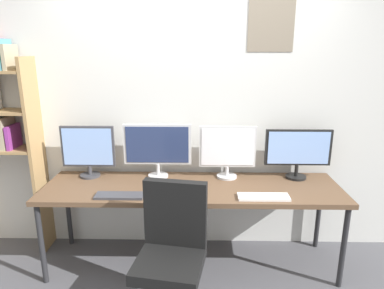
{
  "coord_description": "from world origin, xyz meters",
  "views": [
    {
      "loc": [
        0.06,
        -2.07,
        1.85
      ],
      "look_at": [
        0.0,
        0.65,
        1.09
      ],
      "focal_mm": 31.93,
      "sensor_mm": 36.0,
      "label": 1
    }
  ],
  "objects": [
    {
      "name": "wall_back",
      "position": [
        0.0,
        1.02,
        1.3
      ],
      "size": [
        4.9,
        0.11,
        2.6
      ],
      "color": "silver",
      "rests_on": "ground_plane"
    },
    {
      "name": "desk",
      "position": [
        0.0,
        0.6,
        0.69
      ],
      "size": [
        2.5,
        0.68,
        0.74
      ],
      "color": "brown",
      "rests_on": "ground_plane"
    },
    {
      "name": "office_chair",
      "position": [
        -0.13,
        -0.04,
        0.4
      ],
      "size": [
        0.52,
        0.52,
        0.99
      ],
      "color": "#2D2D33",
      "rests_on": "ground_plane"
    },
    {
      "name": "monitor_far_left",
      "position": [
        -0.93,
        0.81,
        0.99
      ],
      "size": [
        0.47,
        0.18,
        0.47
      ],
      "color": "#38383D",
      "rests_on": "desk"
    },
    {
      "name": "monitor_center_left",
      "position": [
        -0.31,
        0.81,
        1.02
      ],
      "size": [
        0.6,
        0.18,
        0.48
      ],
      "color": "silver",
      "rests_on": "desk"
    },
    {
      "name": "monitor_center_right",
      "position": [
        0.31,
        0.81,
        1.0
      ],
      "size": [
        0.5,
        0.18,
        0.47
      ],
      "color": "silver",
      "rests_on": "desk"
    },
    {
      "name": "monitor_far_right",
      "position": [
        0.93,
        0.81,
        1.0
      ],
      "size": [
        0.58,
        0.18,
        0.44
      ],
      "color": "black",
      "rests_on": "desk"
    },
    {
      "name": "keyboard_left",
      "position": [
        -0.56,
        0.37,
        0.75
      ],
      "size": [
        0.38,
        0.13,
        0.02
      ],
      "primitive_type": "cube",
      "color": "#38383D",
      "rests_on": "desk"
    },
    {
      "name": "keyboard_right",
      "position": [
        0.56,
        0.37,
        0.75
      ],
      "size": [
        0.4,
        0.13,
        0.02
      ],
      "primitive_type": "cube",
      "color": "silver",
      "rests_on": "desk"
    },
    {
      "name": "computer_mouse",
      "position": [
        -0.01,
        0.42,
        0.76
      ],
      "size": [
        0.06,
        0.1,
        0.03
      ],
      "primitive_type": "ellipsoid",
      "color": "#38383D",
      "rests_on": "desk"
    }
  ]
}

